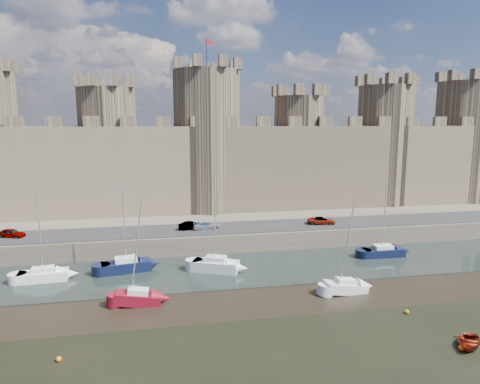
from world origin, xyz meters
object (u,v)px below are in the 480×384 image
at_px(sailboat_2, 216,265).
at_px(sailboat_3, 383,251).
at_px(car_3, 321,221).
at_px(car_2, 206,225).
at_px(sailboat_4, 138,297).
at_px(sailboat_5, 345,286).
at_px(sailboat_0, 43,275).
at_px(car_0, 11,233).
at_px(sailboat_1, 126,265).
at_px(car_1, 191,226).

height_order(sailboat_2, sailboat_3, sailboat_2).
bearing_deg(car_3, car_2, 102.09).
distance_m(sailboat_4, sailboat_5, 20.64).
distance_m(sailboat_0, sailboat_2, 18.94).
bearing_deg(car_3, sailboat_4, 138.08).
xyz_separation_m(car_0, sailboat_5, (37.23, -19.20, -2.40)).
bearing_deg(sailboat_2, car_2, 113.38).
bearing_deg(sailboat_5, car_3, 72.42).
bearing_deg(car_2, sailboat_3, -124.34).
bearing_deg(sailboat_5, sailboat_1, 151.56).
xyz_separation_m(sailboat_4, sailboat_5, (20.61, -1.01, -0.04)).
bearing_deg(sailboat_3, sailboat_1, -179.61).
distance_m(car_2, sailboat_2, 10.55).
bearing_deg(sailboat_3, sailboat_2, -174.96).
distance_m(car_1, sailboat_0, 19.63).
bearing_deg(car_2, car_0, 76.54).
xyz_separation_m(car_3, sailboat_5, (-4.62, -18.46, -2.36)).
distance_m(car_3, sailboat_3, 10.08).
distance_m(sailboat_0, sailboat_4, 13.29).
bearing_deg(sailboat_4, sailboat_5, 0.21).
distance_m(car_2, sailboat_0, 21.42).
relative_size(car_1, sailboat_2, 0.31).
bearing_deg(sailboat_0, car_0, 117.55).
height_order(car_3, sailboat_2, sailboat_2).
relative_size(car_2, sailboat_5, 0.42).
relative_size(sailboat_3, sailboat_4, 0.93).
bearing_deg(sailboat_0, sailboat_2, -5.69).
bearing_deg(sailboat_1, sailboat_2, -20.61).
bearing_deg(car_0, sailboat_1, -102.29).
height_order(car_1, car_3, car_1).
bearing_deg(car_1, sailboat_1, 135.65).
relative_size(sailboat_2, sailboat_4, 1.14).
distance_m(car_0, sailboat_2, 27.31).
distance_m(car_0, sailboat_0, 11.99).
xyz_separation_m(car_3, sailboat_3, (5.17, -8.34, -2.32)).
height_order(car_1, sailboat_2, sailboat_2).
bearing_deg(sailboat_3, car_1, 160.97).
relative_size(car_1, sailboat_5, 0.38).
bearing_deg(sailboat_3, sailboat_4, -162.42).
height_order(car_0, car_3, car_0).
xyz_separation_m(car_3, sailboat_1, (-27.02, -8.06, -2.21)).
bearing_deg(car_2, sailboat_2, 167.20).
bearing_deg(sailboat_5, sailboat_0, 160.07).
bearing_deg(car_0, car_1, -72.60).
xyz_separation_m(car_2, sailboat_0, (-18.96, -9.69, -2.32)).
distance_m(car_1, car_3, 18.79).
relative_size(car_3, sailboat_5, 0.42).
relative_size(car_3, sailboat_1, 0.36).
xyz_separation_m(car_1, car_2, (2.01, 0.04, -0.01)).
distance_m(sailboat_2, sailboat_3, 22.03).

